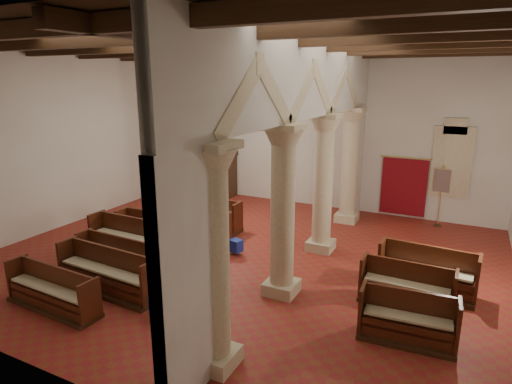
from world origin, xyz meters
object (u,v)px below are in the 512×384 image
object	(u,v)px
processional_banner	(440,205)
aisle_pew_0	(407,325)
pipe_organ	(213,164)
lectern	(226,184)
nave_pew_0	(53,296)

from	to	relation	value
processional_banner	aisle_pew_0	distance (m)	7.64
pipe_organ	processional_banner	world-z (taller)	pipe_organ
lectern	processional_banner	bearing A→B (deg)	-3.82
pipe_organ	processional_banner	distance (m)	9.33
pipe_organ	nave_pew_0	bearing A→B (deg)	-78.60
processional_banner	nave_pew_0	xyz separation A→B (m)	(-7.30, -9.87, -0.45)
lectern	nave_pew_0	bearing A→B (deg)	-86.32
aisle_pew_0	pipe_organ	bearing A→B (deg)	136.26
pipe_organ	aisle_pew_0	size ratio (longest dim) A/B	2.34
pipe_organ	lectern	world-z (taller)	pipe_organ
pipe_organ	processional_banner	bearing A→B (deg)	-0.50
lectern	aisle_pew_0	xyz separation A→B (m)	(8.56, -7.64, -0.24)
processional_banner	pipe_organ	bearing A→B (deg)	-174.57
pipe_organ	lectern	size ratio (longest dim) A/B	3.10
processional_banner	aisle_pew_0	xyz separation A→B (m)	(-0.04, -7.63, -0.42)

